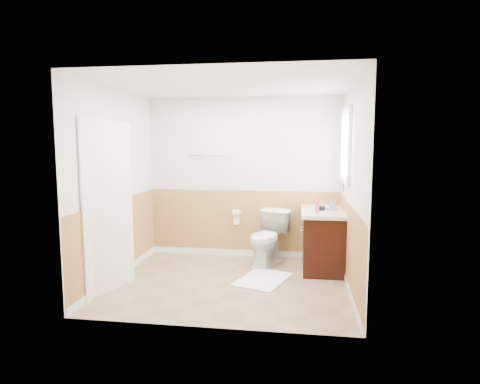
% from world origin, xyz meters
% --- Properties ---
extents(floor, '(3.00, 3.00, 0.00)m').
position_xyz_m(floor, '(0.00, 0.00, 0.00)').
color(floor, '#8C7051').
rests_on(floor, ground).
extents(ceiling, '(3.00, 3.00, 0.00)m').
position_xyz_m(ceiling, '(0.00, 0.00, 2.50)').
color(ceiling, white).
rests_on(ceiling, floor).
extents(wall_back, '(3.00, 0.00, 3.00)m').
position_xyz_m(wall_back, '(0.00, 1.30, 1.25)').
color(wall_back, silver).
rests_on(wall_back, floor).
extents(wall_front, '(3.00, 0.00, 3.00)m').
position_xyz_m(wall_front, '(0.00, -1.30, 1.25)').
color(wall_front, silver).
rests_on(wall_front, floor).
extents(wall_left, '(0.00, 3.00, 3.00)m').
position_xyz_m(wall_left, '(-1.50, 0.00, 1.25)').
color(wall_left, silver).
rests_on(wall_left, floor).
extents(wall_right, '(0.00, 3.00, 3.00)m').
position_xyz_m(wall_right, '(1.50, 0.00, 1.25)').
color(wall_right, silver).
rests_on(wall_right, floor).
extents(wainscot_back, '(3.00, 0.00, 3.00)m').
position_xyz_m(wainscot_back, '(0.00, 1.29, 0.50)').
color(wainscot_back, '#B28347').
rests_on(wainscot_back, floor).
extents(wainscot_front, '(3.00, 0.00, 3.00)m').
position_xyz_m(wainscot_front, '(0.00, -1.29, 0.50)').
color(wainscot_front, '#B28347').
rests_on(wainscot_front, floor).
extents(wainscot_left, '(0.00, 2.60, 2.60)m').
position_xyz_m(wainscot_left, '(-1.49, 0.00, 0.50)').
color(wainscot_left, '#B28347').
rests_on(wainscot_left, floor).
extents(wainscot_right, '(0.00, 2.60, 2.60)m').
position_xyz_m(wainscot_right, '(1.49, 0.00, 0.50)').
color(wainscot_right, '#B28347').
rests_on(wainscot_right, floor).
extents(toilet, '(0.68, 0.88, 0.80)m').
position_xyz_m(toilet, '(0.42, 0.87, 0.40)').
color(toilet, white).
rests_on(toilet, floor).
extents(bath_mat, '(0.78, 0.94, 0.02)m').
position_xyz_m(bath_mat, '(0.42, 0.16, 0.01)').
color(bath_mat, white).
rests_on(bath_mat, floor).
extents(vanity_cabinet, '(0.55, 1.10, 0.80)m').
position_xyz_m(vanity_cabinet, '(1.21, 0.84, 0.40)').
color(vanity_cabinet, black).
rests_on(vanity_cabinet, floor).
extents(vanity_knob_left, '(0.03, 0.03, 0.03)m').
position_xyz_m(vanity_knob_left, '(0.91, 0.74, 0.55)').
color(vanity_knob_left, silver).
rests_on(vanity_knob_left, vanity_cabinet).
extents(vanity_knob_right, '(0.03, 0.03, 0.03)m').
position_xyz_m(vanity_knob_right, '(0.91, 0.94, 0.55)').
color(vanity_knob_right, '#B3B4BA').
rests_on(vanity_knob_right, vanity_cabinet).
extents(countertop, '(0.60, 1.15, 0.05)m').
position_xyz_m(countertop, '(1.20, 0.84, 0.83)').
color(countertop, beige).
rests_on(countertop, vanity_cabinet).
extents(sink_basin, '(0.36, 0.36, 0.02)m').
position_xyz_m(sink_basin, '(1.21, 0.99, 0.86)').
color(sink_basin, silver).
rests_on(sink_basin, countertop).
extents(faucet, '(0.02, 0.02, 0.14)m').
position_xyz_m(faucet, '(1.39, 0.99, 0.92)').
color(faucet, white).
rests_on(faucet, countertop).
extents(lotion_bottle, '(0.05, 0.05, 0.22)m').
position_xyz_m(lotion_bottle, '(1.11, 0.49, 0.96)').
color(lotion_bottle, '#E53B6F').
rests_on(lotion_bottle, countertop).
extents(soap_dispenser, '(0.09, 0.09, 0.17)m').
position_xyz_m(soap_dispenser, '(1.33, 0.76, 0.94)').
color(soap_dispenser, gray).
rests_on(soap_dispenser, countertop).
extents(hair_dryer_body, '(0.14, 0.07, 0.07)m').
position_xyz_m(hair_dryer_body, '(1.16, 0.73, 0.89)').
color(hair_dryer_body, black).
rests_on(hair_dryer_body, countertop).
extents(hair_dryer_handle, '(0.03, 0.03, 0.07)m').
position_xyz_m(hair_dryer_handle, '(1.13, 0.76, 0.86)').
color(hair_dryer_handle, black).
rests_on(hair_dryer_handle, countertop).
extents(mirror_panel, '(0.02, 0.35, 0.90)m').
position_xyz_m(mirror_panel, '(1.48, 1.10, 1.55)').
color(mirror_panel, silver).
rests_on(mirror_panel, wall_right).
extents(window_frame, '(0.04, 0.80, 1.00)m').
position_xyz_m(window_frame, '(1.47, 0.59, 1.75)').
color(window_frame, white).
rests_on(window_frame, wall_right).
extents(window_glass, '(0.01, 0.70, 0.90)m').
position_xyz_m(window_glass, '(1.49, 0.59, 1.75)').
color(window_glass, white).
rests_on(window_glass, wall_right).
extents(door, '(0.29, 0.78, 2.04)m').
position_xyz_m(door, '(-1.40, -0.45, 1.02)').
color(door, white).
rests_on(door, wall_left).
extents(door_frame, '(0.02, 0.92, 2.10)m').
position_xyz_m(door_frame, '(-1.48, -0.45, 1.03)').
color(door_frame, white).
rests_on(door_frame, wall_left).
extents(door_knob, '(0.06, 0.06, 0.06)m').
position_xyz_m(door_knob, '(-1.34, -0.12, 0.95)').
color(door_knob, silver).
rests_on(door_knob, door).
extents(towel_bar, '(0.62, 0.02, 0.02)m').
position_xyz_m(towel_bar, '(-0.55, 1.25, 1.60)').
color(towel_bar, silver).
rests_on(towel_bar, wall_back).
extents(tp_holder_bar, '(0.14, 0.02, 0.02)m').
position_xyz_m(tp_holder_bar, '(-0.10, 1.23, 0.70)').
color(tp_holder_bar, silver).
rests_on(tp_holder_bar, wall_back).
extents(tp_roll, '(0.10, 0.11, 0.11)m').
position_xyz_m(tp_roll, '(-0.10, 1.23, 0.70)').
color(tp_roll, white).
rests_on(tp_roll, tp_holder_bar).
extents(tp_sheet, '(0.10, 0.01, 0.16)m').
position_xyz_m(tp_sheet, '(-0.10, 1.23, 0.59)').
color(tp_sheet, white).
rests_on(tp_sheet, tp_roll).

